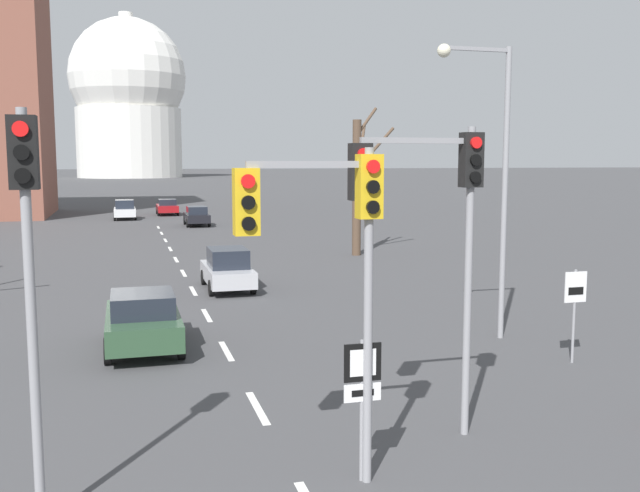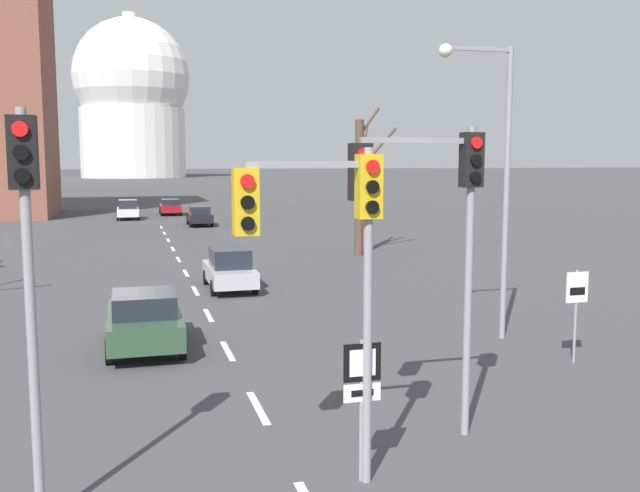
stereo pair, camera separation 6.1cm
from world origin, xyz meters
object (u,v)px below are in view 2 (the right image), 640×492
at_px(traffic_signal_near_right, 434,204).
at_px(street_lamp_right, 494,162).
at_px(sedan_near_left, 230,269).
at_px(sedan_far_right, 170,207).
at_px(sedan_mid_centre, 128,210).
at_px(speed_limit_sign, 576,300).
at_px(route_sign_post, 362,386).
at_px(traffic_signal_near_left, 27,242).
at_px(sedan_far_left, 144,320).
at_px(traffic_signal_centre_tall, 328,232).
at_px(sedan_near_right, 200,216).

distance_m(traffic_signal_near_right, street_lamp_right, 7.76).
height_order(sedan_near_left, sedan_far_right, sedan_near_left).
relative_size(traffic_signal_near_right, sedan_mid_centre, 1.44).
bearing_deg(traffic_signal_near_right, street_lamp_right, 53.69).
xyz_separation_m(speed_limit_sign, sedan_far_right, (-6.73, 51.64, -0.84)).
bearing_deg(speed_limit_sign, route_sign_post, -146.14).
bearing_deg(sedan_far_right, street_lamp_right, -83.13).
distance_m(traffic_signal_near_left, sedan_mid_centre, 52.45).
relative_size(sedan_near_left, sedan_far_left, 1.03).
bearing_deg(street_lamp_right, traffic_signal_centre_tall, -132.25).
distance_m(traffic_signal_near_left, street_lamp_right, 13.47).
bearing_deg(speed_limit_sign, sedan_far_right, 97.42).
relative_size(sedan_near_right, sedan_mid_centre, 1.04).
relative_size(traffic_signal_centre_tall, traffic_signal_near_right, 0.93).
relative_size(sedan_near_left, sedan_mid_centre, 1.06).
xyz_separation_m(street_lamp_right, sedan_mid_centre, (-9.66, 44.69, -4.14)).
bearing_deg(sedan_far_right, traffic_signal_near_left, -95.21).
distance_m(route_sign_post, sedan_near_left, 17.20).
bearing_deg(sedan_far_left, sedan_near_right, 82.03).
distance_m(route_sign_post, sedan_far_left, 9.48).
xyz_separation_m(route_sign_post, sedan_far_left, (-3.07, 8.94, -0.73)).
xyz_separation_m(traffic_signal_near_right, sedan_near_left, (-1.40, 15.86, -3.45)).
relative_size(traffic_signal_near_right, traffic_signal_near_left, 0.98).
xyz_separation_m(route_sign_post, sedan_mid_centre, (-3.33, 52.24, -0.71)).
relative_size(sedan_far_left, sedan_far_right, 0.94).
relative_size(speed_limit_sign, sedan_mid_centre, 0.60).
relative_size(speed_limit_sign, sedan_near_right, 0.58).
bearing_deg(traffic_signal_near_left, route_sign_post, 1.14).
xyz_separation_m(street_lamp_right, sedan_far_left, (-9.40, 1.39, -4.16)).
bearing_deg(sedan_far_left, traffic_signal_near_right, -57.67).
height_order(street_lamp_right, sedan_far_right, street_lamp_right).
distance_m(traffic_signal_near_right, sedan_far_right, 55.26).
bearing_deg(sedan_far_right, sedan_near_right, -82.71).
distance_m(sedan_near_right, sedan_mid_centre, 9.19).
height_order(traffic_signal_centre_tall, sedan_far_left, traffic_signal_centre_tall).
bearing_deg(street_lamp_right, traffic_signal_near_right, -126.31).
xyz_separation_m(route_sign_post, sedan_near_right, (1.94, 44.72, -0.76)).
bearing_deg(sedan_mid_centre, traffic_signal_near_left, -91.51).
height_order(traffic_signal_near_left, street_lamp_right, street_lamp_right).
bearing_deg(traffic_signal_centre_tall, sedan_mid_centre, 93.02).
xyz_separation_m(traffic_signal_centre_tall, traffic_signal_near_right, (2.32, 1.37, 0.30)).
relative_size(sedan_near_left, sedan_far_right, 0.97).
height_order(traffic_signal_near_left, sedan_far_right, traffic_signal_near_left).
distance_m(route_sign_post, speed_limit_sign, 8.63).
xyz_separation_m(traffic_signal_near_right, street_lamp_right, (4.58, 6.23, 0.71)).
height_order(traffic_signal_centre_tall, sedan_far_right, traffic_signal_centre_tall).
height_order(traffic_signal_near_right, street_lamp_right, street_lamp_right).
bearing_deg(sedan_near_right, sedan_mid_centre, 125.02).
bearing_deg(street_lamp_right, sedan_near_right, 96.73).
distance_m(traffic_signal_near_right, route_sign_post, 3.50).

